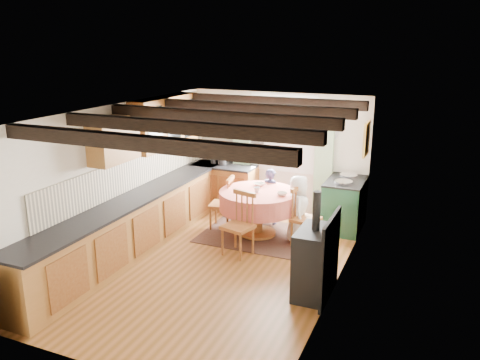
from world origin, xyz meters
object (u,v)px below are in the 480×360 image
at_px(aga_range, 344,204).
at_px(child_right, 298,209).
at_px(chair_right, 306,217).
at_px(child_far, 270,196).
at_px(cast_iron_stove, 315,245).
at_px(chair_left, 221,203).
at_px(dining_table, 258,214).
at_px(chair_near, 238,224).
at_px(cup, 257,190).

height_order(aga_range, child_right, child_right).
bearing_deg(chair_right, child_far, 62.41).
distance_m(cast_iron_stove, child_far, 2.73).
xyz_separation_m(chair_left, child_far, (0.75, 0.57, 0.05)).
height_order(dining_table, child_far, child_far).
relative_size(aga_range, child_right, 0.88).
bearing_deg(chair_near, cast_iron_stove, -13.93).
xyz_separation_m(dining_table, chair_right, (0.90, -0.10, 0.10)).
xyz_separation_m(aga_range, child_far, (-1.34, -0.29, 0.06)).
distance_m(dining_table, chair_near, 0.89).
distance_m(chair_right, child_right, 0.24).
distance_m(dining_table, child_far, 0.65).
height_order(chair_right, child_right, child_right).
bearing_deg(chair_near, chair_left, 142.04).
bearing_deg(child_right, dining_table, 75.62).
xyz_separation_m(chair_right, cast_iron_stove, (0.55, -1.56, 0.23)).
distance_m(child_right, cup, 0.78).
xyz_separation_m(chair_right, child_right, (-0.18, 0.13, 0.08)).
height_order(chair_near, child_right, child_right).
distance_m(dining_table, chair_right, 0.91).
distance_m(dining_table, cup, 0.46).
height_order(chair_near, cast_iron_stove, cast_iron_stove).
relative_size(chair_near, chair_right, 1.02).
bearing_deg(child_right, aga_range, -51.91).
distance_m(dining_table, chair_left, 0.76).
bearing_deg(cup, aga_range, 36.69).
height_order(cast_iron_stove, child_right, cast_iron_stove).
xyz_separation_m(dining_table, child_right, (0.72, 0.04, 0.18)).
bearing_deg(cast_iron_stove, child_far, 122.18).
distance_m(chair_left, cast_iron_stove, 2.81).
height_order(chair_near, child_far, child_far).
bearing_deg(child_right, chair_right, -143.07).
distance_m(chair_right, child_far, 1.16).
bearing_deg(aga_range, child_far, -167.74).
distance_m(chair_right, cast_iron_stove, 1.67).
relative_size(chair_right, child_far, 0.95).
bearing_deg(chair_near, dining_table, 103.42).
distance_m(cast_iron_stove, child_right, 1.85).
distance_m(chair_near, chair_right, 1.20).
distance_m(chair_left, chair_right, 1.65).
bearing_deg(chair_right, dining_table, 95.72).
relative_size(chair_left, cup, 9.66).
xyz_separation_m(aga_range, child_right, (-0.62, -0.90, 0.11)).
height_order(child_right, cup, child_right).
relative_size(chair_near, cast_iron_stove, 0.70).
height_order(dining_table, cast_iron_stove, cast_iron_stove).
distance_m(dining_table, child_right, 0.74).
height_order(dining_table, cup, cup).
xyz_separation_m(chair_left, cast_iron_stove, (2.20, -1.73, 0.25)).
bearing_deg(chair_left, cup, 70.71).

